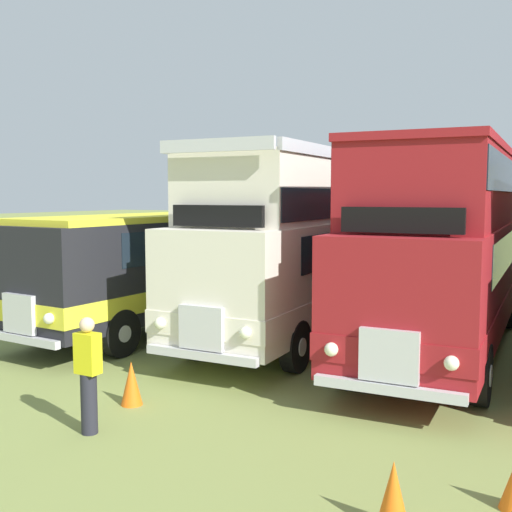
{
  "coord_description": "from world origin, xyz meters",
  "views": [
    {
      "loc": [
        -2.49,
        -14.32,
        3.49
      ],
      "look_at": [
        -10.44,
        0.39,
        1.83
      ],
      "focal_mm": 43.29,
      "sensor_mm": 36.0,
      "label": 1
    }
  ],
  "objects_px": {
    "bus_third_in_row": "(447,241)",
    "bus_second_in_row": "(313,239)",
    "bus_first_in_row": "(189,258)",
    "cone_near_end": "(393,496)",
    "marshal_person": "(88,374)",
    "cone_far_end": "(131,383)"
  },
  "relations": [
    {
      "from": "bus_third_in_row",
      "to": "marshal_person",
      "type": "relative_size",
      "value": 5.96
    },
    {
      "from": "bus_second_in_row",
      "to": "cone_near_end",
      "type": "xyz_separation_m",
      "value": [
        4.58,
        -8.57,
        -1.99
      ]
    },
    {
      "from": "cone_near_end",
      "to": "marshal_person",
      "type": "relative_size",
      "value": 0.43
    },
    {
      "from": "bus_first_in_row",
      "to": "bus_second_in_row",
      "type": "height_order",
      "value": "bus_second_in_row"
    },
    {
      "from": "cone_near_end",
      "to": "marshal_person",
      "type": "bearing_deg",
      "value": 174.26
    },
    {
      "from": "cone_near_end",
      "to": "cone_far_end",
      "type": "bearing_deg",
      "value": 160.6
    },
    {
      "from": "cone_far_end",
      "to": "bus_second_in_row",
      "type": "bearing_deg",
      "value": 87.19
    },
    {
      "from": "bus_second_in_row",
      "to": "cone_near_end",
      "type": "relative_size",
      "value": 14.61
    },
    {
      "from": "bus_third_in_row",
      "to": "bus_second_in_row",
      "type": "bearing_deg",
      "value": 170.18
    },
    {
      "from": "bus_first_in_row",
      "to": "bus_second_in_row",
      "type": "xyz_separation_m",
      "value": [
        3.49,
        0.58,
        0.6
      ]
    },
    {
      "from": "cone_far_end",
      "to": "marshal_person",
      "type": "distance_m",
      "value": 1.39
    },
    {
      "from": "bus_first_in_row",
      "to": "cone_near_end",
      "type": "distance_m",
      "value": 11.44
    },
    {
      "from": "bus_first_in_row",
      "to": "cone_far_end",
      "type": "bearing_deg",
      "value": -63.29
    },
    {
      "from": "bus_first_in_row",
      "to": "cone_far_end",
      "type": "distance_m",
      "value": 7.14
    },
    {
      "from": "bus_first_in_row",
      "to": "bus_third_in_row",
      "type": "height_order",
      "value": "bus_third_in_row"
    },
    {
      "from": "bus_third_in_row",
      "to": "cone_far_end",
      "type": "relative_size",
      "value": 13.95
    },
    {
      "from": "bus_third_in_row",
      "to": "marshal_person",
      "type": "bearing_deg",
      "value": -115.43
    },
    {
      "from": "bus_first_in_row",
      "to": "cone_near_end",
      "type": "relative_size",
      "value": 15.06
    },
    {
      "from": "bus_third_in_row",
      "to": "marshal_person",
      "type": "xyz_separation_m",
      "value": [
        -3.56,
        -7.5,
        -1.58
      ]
    },
    {
      "from": "bus_second_in_row",
      "to": "bus_third_in_row",
      "type": "height_order",
      "value": "bus_second_in_row"
    },
    {
      "from": "bus_second_in_row",
      "to": "cone_near_end",
      "type": "distance_m",
      "value": 9.92
    },
    {
      "from": "cone_far_end",
      "to": "bus_first_in_row",
      "type": "bearing_deg",
      "value": 116.71
    }
  ]
}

